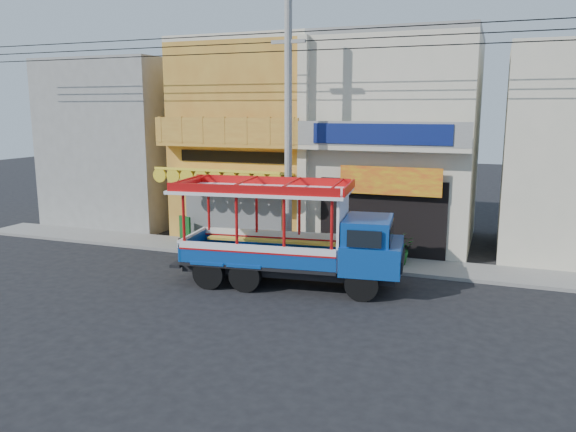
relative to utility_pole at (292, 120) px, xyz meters
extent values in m
plane|color=black|center=(0.85, -3.30, -5.03)|extent=(90.00, 90.00, 0.00)
cube|color=slate|center=(0.85, 0.70, -4.97)|extent=(30.00, 2.00, 0.12)
cube|color=#BC7629|center=(-3.15, 4.70, -1.03)|extent=(6.00, 6.00, 8.00)
cube|color=#595B5E|center=(-3.15, 1.68, -3.63)|extent=(4.20, 0.10, 2.60)
cube|color=yellow|center=(-3.15, 0.95, -1.98)|extent=(5.20, 1.50, 0.31)
cube|color=#BC7629|center=(-3.15, 1.35, -0.98)|extent=(6.00, 0.70, 0.18)
cube|color=#BC7629|center=(-3.15, 1.05, -0.43)|extent=(6.00, 0.12, 0.95)
cube|color=black|center=(-3.15, 1.67, -1.48)|extent=(4.50, 0.04, 0.45)
cube|color=beige|center=(-3.15, 4.70, 3.09)|extent=(6.00, 6.00, 0.24)
cube|color=beige|center=(2.85, 4.70, -1.03)|extent=(6.00, 6.00, 8.00)
cube|color=black|center=(2.85, 1.68, -3.53)|extent=(4.60, 0.12, 2.80)
cube|color=yellow|center=(3.15, 1.40, -2.13)|extent=(3.60, 0.05, 1.00)
cube|color=beige|center=(2.85, 1.35, -0.98)|extent=(6.00, 0.70, 0.18)
cube|color=gray|center=(2.85, 1.05, -0.48)|extent=(6.00, 0.12, 0.85)
cube|color=navy|center=(2.85, 0.98, -0.48)|extent=(4.80, 0.06, 0.70)
cube|color=gray|center=(2.85, 4.70, 3.09)|extent=(6.00, 6.00, 0.24)
cube|color=beige|center=(-0.15, 1.55, -1.03)|extent=(0.35, 0.30, 8.00)
cube|color=gray|center=(-10.15, 4.70, -1.23)|extent=(6.00, 6.00, 7.60)
cylinder|color=gray|center=(-0.15, 0.00, -0.53)|extent=(0.26, 0.26, 9.00)
cube|color=gray|center=(-0.15, 0.00, 2.57)|extent=(1.20, 0.12, 0.12)
cylinder|color=black|center=(0.85, 0.00, 2.27)|extent=(28.00, 0.04, 0.04)
cylinder|color=black|center=(0.85, 0.00, 2.57)|extent=(28.00, 0.04, 0.04)
cylinder|color=black|center=(0.85, 0.00, 2.87)|extent=(28.00, 0.04, 0.04)
cylinder|color=black|center=(3.26, -3.17, -4.55)|extent=(0.99, 0.38, 0.97)
cylinder|color=black|center=(3.05, -1.35, -4.55)|extent=(0.99, 0.38, 0.97)
cylinder|color=black|center=(-0.19, -3.58, -4.55)|extent=(0.99, 0.38, 0.97)
cylinder|color=black|center=(-0.40, -1.76, -4.55)|extent=(0.99, 0.38, 0.97)
cylinder|color=black|center=(-1.34, -3.71, -4.55)|extent=(0.99, 0.38, 0.97)
cylinder|color=black|center=(-1.55, -1.89, -4.55)|extent=(0.99, 0.38, 0.97)
cube|color=black|center=(0.85, -2.53, -4.45)|extent=(6.63, 2.34, 0.27)
cube|color=#0F47A8|center=(3.35, -2.24, -3.92)|extent=(1.97, 2.31, 0.87)
cube|color=#0F47A8|center=(3.20, -2.25, -3.15)|extent=(1.57, 2.10, 0.72)
cube|color=black|center=(3.87, -2.17, -3.20)|extent=(0.26, 1.69, 0.53)
cube|color=black|center=(0.06, -2.62, -4.26)|extent=(4.99, 2.67, 0.12)
cube|color=#0F47A8|center=(0.18, -3.64, -3.92)|extent=(4.76, 0.64, 0.58)
cube|color=white|center=(0.18, -3.64, -3.66)|extent=(4.76, 0.65, 0.21)
cube|color=#0F47A8|center=(-0.06, -1.61, -3.92)|extent=(4.76, 0.64, 0.58)
cube|color=white|center=(-0.06, -1.61, -3.66)|extent=(4.76, 0.65, 0.21)
cylinder|color=red|center=(-2.05, -3.88, -2.86)|extent=(0.10, 0.10, 1.54)
cylinder|color=red|center=(-2.28, -1.89, -2.86)|extent=(0.10, 0.10, 1.54)
cube|color=white|center=(2.45, -2.34, -3.17)|extent=(0.31, 1.95, 2.17)
cube|color=white|center=(-0.03, -2.64, -2.09)|extent=(5.60, 2.98, 0.10)
cube|color=red|center=(-0.03, -2.64, -1.91)|extent=(5.40, 2.86, 0.25)
cube|color=black|center=(-5.00, 1.07, -4.86)|extent=(0.64, 0.51, 0.10)
cube|color=#0B4214|center=(-5.00, 1.07, -4.35)|extent=(0.65, 0.34, 0.92)
imported|color=#17531C|center=(3.67, 1.26, -4.48)|extent=(1.02, 0.98, 0.86)
imported|color=#17531C|center=(2.88, 0.52, -4.48)|extent=(0.61, 0.60, 0.86)
imported|color=#17531C|center=(3.68, 0.64, -4.36)|extent=(0.66, 0.66, 1.11)
camera|label=1|loc=(6.65, -18.23, 0.33)|focal=35.00mm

